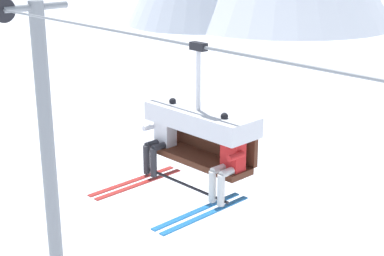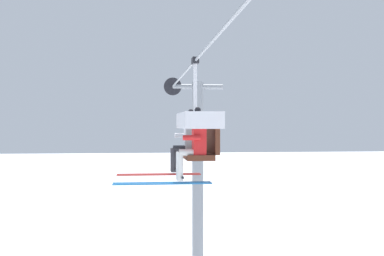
{
  "view_description": "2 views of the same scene",
  "coord_description": "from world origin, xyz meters",
  "px_view_note": "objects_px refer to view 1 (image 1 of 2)",
  "views": [
    {
      "loc": [
        5.61,
        -6.84,
        9.08
      ],
      "look_at": [
        -0.63,
        -0.86,
        6.24
      ],
      "focal_mm": 55.0,
      "sensor_mm": 36.0,
      "label": 1
    },
    {
      "loc": [
        8.5,
        -1.86,
        6.3
      ],
      "look_at": [
        -0.34,
        -0.88,
        6.24
      ],
      "focal_mm": 45.0,
      "sensor_mm": 36.0,
      "label": 2
    }
  ],
  "objects_px": {
    "chairlift_chair": "(202,127)",
    "lift_tower_near": "(47,149)",
    "skier_white": "(160,136)",
    "skier_red": "(227,160)"
  },
  "relations": [
    {
      "from": "lift_tower_near",
      "to": "chairlift_chair",
      "type": "bearing_deg",
      "value": -6.59
    },
    {
      "from": "skier_white",
      "to": "skier_red",
      "type": "bearing_deg",
      "value": 0.0
    },
    {
      "from": "chairlift_chair",
      "to": "skier_white",
      "type": "height_order",
      "value": "chairlift_chair"
    },
    {
      "from": "chairlift_chair",
      "to": "lift_tower_near",
      "type": "bearing_deg",
      "value": 173.41
    },
    {
      "from": "chairlift_chair",
      "to": "skier_red",
      "type": "height_order",
      "value": "chairlift_chair"
    },
    {
      "from": "lift_tower_near",
      "to": "skier_white",
      "type": "bearing_deg",
      "value": -9.74
    },
    {
      "from": "skier_white",
      "to": "skier_red",
      "type": "relative_size",
      "value": 1.0
    },
    {
      "from": "lift_tower_near",
      "to": "skier_white",
      "type": "height_order",
      "value": "lift_tower_near"
    },
    {
      "from": "chairlift_chair",
      "to": "skier_white",
      "type": "distance_m",
      "value": 0.83
    },
    {
      "from": "lift_tower_near",
      "to": "skier_red",
      "type": "bearing_deg",
      "value": -7.64
    }
  ]
}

